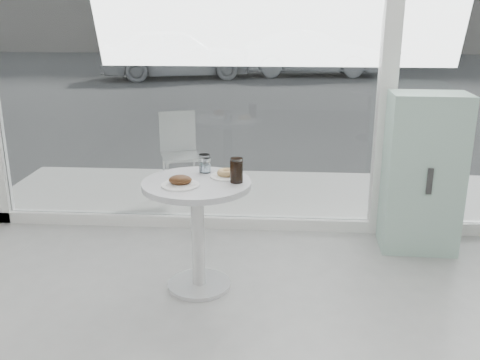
# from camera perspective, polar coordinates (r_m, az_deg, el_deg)

# --- Properties ---
(storefront) EXTENTS (5.00, 0.14, 3.00)m
(storefront) POSITION_cam_1_polar(r_m,az_deg,el_deg) (4.41, 4.94, 15.85)
(storefront) COLOR white
(storefront) RESTS_ON ground
(main_table) EXTENTS (0.72, 0.72, 0.77)m
(main_table) POSITION_cam_1_polar(r_m,az_deg,el_deg) (3.59, -4.57, -3.50)
(main_table) COLOR silver
(main_table) RESTS_ON ground
(patio_deck) EXTENTS (5.60, 1.60, 0.05)m
(patio_deck) POSITION_cam_1_polar(r_m,az_deg,el_deg) (5.51, 3.62, -1.68)
(patio_deck) COLOR silver
(patio_deck) RESTS_ON ground
(street) EXTENTS (40.00, 24.00, 0.00)m
(street) POSITION_cam_1_polar(r_m,az_deg,el_deg) (17.51, 4.05, 11.44)
(street) COLOR #3B3B3B
(street) RESTS_ON ground
(mint_cabinet) EXTENTS (0.59, 0.42, 1.26)m
(mint_cabinet) POSITION_cam_1_polar(r_m,az_deg,el_deg) (4.41, 18.92, 0.67)
(mint_cabinet) COLOR #9AC5B2
(mint_cabinet) RESTS_ON ground
(patio_chair) EXTENTS (0.46, 0.46, 0.84)m
(patio_chair) POSITION_cam_1_polar(r_m,az_deg,el_deg) (5.37, -6.44, 3.32)
(patio_chair) COLOR silver
(patio_chair) RESTS_ON patio_deck
(car_white) EXTENTS (4.48, 2.75, 1.42)m
(car_white) POSITION_cam_1_polar(r_m,az_deg,el_deg) (15.73, -6.90, 13.29)
(car_white) COLOR silver
(car_white) RESTS_ON street
(car_silver) EXTENTS (4.09, 1.66, 1.32)m
(car_silver) POSITION_cam_1_polar(r_m,az_deg,el_deg) (16.40, 7.60, 13.24)
(car_silver) COLOR #A1A4A8
(car_silver) RESTS_ON street
(plate_fritter) EXTENTS (0.25, 0.25, 0.07)m
(plate_fritter) POSITION_cam_1_polar(r_m,az_deg,el_deg) (3.43, -6.32, -0.20)
(plate_fritter) COLOR white
(plate_fritter) RESTS_ON main_table
(plate_donut) EXTENTS (0.22, 0.22, 0.05)m
(plate_donut) POSITION_cam_1_polar(r_m,az_deg,el_deg) (3.59, -1.44, 0.62)
(plate_donut) COLOR white
(plate_donut) RESTS_ON main_table
(water_tumbler_a) EXTENTS (0.07, 0.07, 0.11)m
(water_tumbler_a) POSITION_cam_1_polar(r_m,az_deg,el_deg) (3.69, -3.64, 1.49)
(water_tumbler_a) COLOR white
(water_tumbler_a) RESTS_ON main_table
(water_tumbler_b) EXTENTS (0.08, 0.08, 0.13)m
(water_tumbler_b) POSITION_cam_1_polar(r_m,az_deg,el_deg) (3.70, -3.81, 1.68)
(water_tumbler_b) COLOR white
(water_tumbler_b) RESTS_ON main_table
(cola_glass) EXTENTS (0.08, 0.08, 0.16)m
(cola_glass) POSITION_cam_1_polar(r_m,az_deg,el_deg) (3.47, -0.38, 0.99)
(cola_glass) COLOR white
(cola_glass) RESTS_ON main_table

